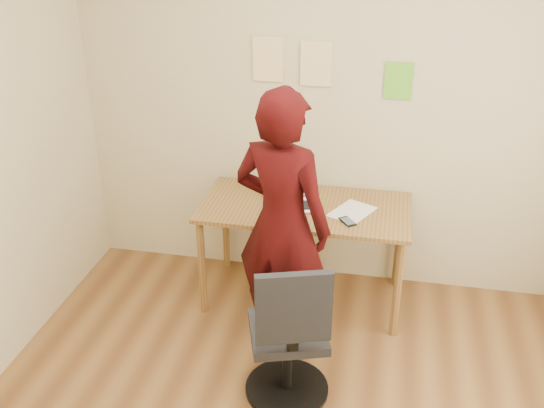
% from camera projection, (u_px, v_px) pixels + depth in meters
% --- Properties ---
extents(room, '(3.58, 3.58, 2.78)m').
position_uv_depth(room, '(278.00, 222.00, 2.57)').
color(room, brown).
rests_on(room, ground).
extents(desk, '(1.40, 0.70, 0.74)m').
position_uv_depth(desk, '(305.00, 217.00, 4.10)').
color(desk, olive).
rests_on(desk, ground).
extents(laptop, '(0.39, 0.37, 0.24)m').
position_uv_depth(laptop, '(289.00, 196.00, 4.07)').
color(laptop, '#ADADB4').
rests_on(laptop, desk).
extents(paper_sheet, '(0.33, 0.37, 0.00)m').
position_uv_depth(paper_sheet, '(352.00, 212.00, 3.99)').
color(paper_sheet, white).
rests_on(paper_sheet, desk).
extents(phone, '(0.13, 0.14, 0.01)m').
position_uv_depth(phone, '(347.00, 222.00, 3.85)').
color(phone, black).
rests_on(phone, desk).
extents(wall_note_left, '(0.21, 0.00, 0.30)m').
position_uv_depth(wall_note_left, '(268.00, 59.00, 4.04)').
color(wall_note_left, '#FFD998').
rests_on(wall_note_left, room).
extents(wall_note_mid, '(0.21, 0.00, 0.30)m').
position_uv_depth(wall_note_mid, '(316.00, 64.00, 3.99)').
color(wall_note_mid, '#FFD998').
rests_on(wall_note_mid, room).
extents(wall_note_right, '(0.18, 0.00, 0.24)m').
position_uv_depth(wall_note_right, '(399.00, 81.00, 3.93)').
color(wall_note_right, '#67C62C').
rests_on(wall_note_right, room).
extents(office_chair, '(0.52, 0.53, 0.94)m').
position_uv_depth(office_chair, '(289.00, 343.00, 3.32)').
color(office_chair, black).
rests_on(office_chair, ground).
extents(person, '(0.71, 0.57, 1.70)m').
position_uv_depth(person, '(282.00, 225.00, 3.60)').
color(person, black).
rests_on(person, ground).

